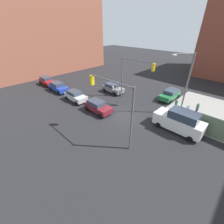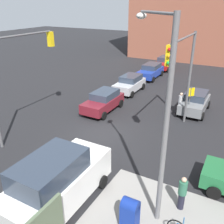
# 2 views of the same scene
# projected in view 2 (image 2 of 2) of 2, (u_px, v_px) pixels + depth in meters

# --- Properties ---
(ground_plane) EXTENTS (120.00, 120.00, 0.00)m
(ground_plane) POSITION_uv_depth(u_px,v_px,m) (102.00, 133.00, 17.09)
(ground_plane) COLOR black
(traffic_signal_nw_corner) EXTENTS (5.77, 0.36, 6.50)m
(traffic_signal_nw_corner) POSITION_uv_depth(u_px,v_px,m) (184.00, 66.00, 15.06)
(traffic_signal_nw_corner) COLOR #59595B
(traffic_signal_nw_corner) RESTS_ON ground
(traffic_signal_se_corner) EXTENTS (5.64, 0.36, 6.50)m
(traffic_signal_se_corner) POSITION_uv_depth(u_px,v_px,m) (18.00, 66.00, 15.31)
(traffic_signal_se_corner) COLOR #59595B
(traffic_signal_se_corner) RESTS_ON ground
(street_lamp_corner) EXTENTS (2.00, 2.05, 8.00)m
(street_lamp_corner) POSITION_uv_depth(u_px,v_px,m) (162.00, 111.00, 8.79)
(street_lamp_corner) COLOR slate
(street_lamp_corner) RESTS_ON ground
(warning_sign_two_way) EXTENTS (0.48, 0.48, 2.40)m
(warning_sign_two_way) POSITION_uv_depth(u_px,v_px,m) (190.00, 97.00, 18.76)
(warning_sign_two_way) COLOR #4C4C4C
(warning_sign_two_way) RESTS_ON ground
(mailbox_blue) EXTENTS (0.56, 0.64, 1.43)m
(mailbox_blue) POSITION_uv_depth(u_px,v_px,m) (130.00, 213.00, 9.62)
(mailbox_blue) COLOR navy
(mailbox_blue) RESTS_ON ground
(sedan_silver) EXTENTS (4.06, 2.02, 1.62)m
(sedan_silver) POSITION_uv_depth(u_px,v_px,m) (130.00, 84.00, 24.56)
(sedan_silver) COLOR #B7BABF
(sedan_silver) RESTS_ON ground
(hatchback_gray) EXTENTS (3.92, 2.02, 1.62)m
(hatchback_gray) POSITION_uv_depth(u_px,v_px,m) (195.00, 102.00, 20.08)
(hatchback_gray) COLOR slate
(hatchback_gray) RESTS_ON ground
(sedan_red) EXTENTS (4.14, 2.02, 1.62)m
(sedan_red) POSITION_uv_depth(u_px,v_px,m) (165.00, 63.00, 32.94)
(sedan_red) COLOR #B21919
(sedan_red) RESTS_ON ground
(hatchback_maroon) EXTENTS (4.17, 2.02, 1.62)m
(hatchback_maroon) POSITION_uv_depth(u_px,v_px,m) (103.00, 101.00, 20.26)
(hatchback_maroon) COLOR maroon
(hatchback_maroon) RESTS_ON ground
(sedan_blue) EXTENTS (4.44, 2.02, 1.62)m
(sedan_blue) POSITION_uv_depth(u_px,v_px,m) (151.00, 71.00, 29.10)
(sedan_blue) COLOR #1E389E
(sedan_blue) RESTS_ON ground
(van_white_delivery) EXTENTS (5.40, 2.32, 2.62)m
(van_white_delivery) POSITION_uv_depth(u_px,v_px,m) (57.00, 182.00, 10.48)
(van_white_delivery) COLOR white
(van_white_delivery) RESTS_ON ground
(pedestrian_crossing) EXTENTS (0.36, 0.36, 1.63)m
(pedestrian_crossing) POSITION_uv_depth(u_px,v_px,m) (182.00, 193.00, 10.53)
(pedestrian_crossing) COLOR #2D664C
(pedestrian_crossing) RESTS_ON ground
(pedestrian_walking_north) EXTENTS (0.36, 0.36, 1.75)m
(pedestrian_walking_north) POSITION_uv_depth(u_px,v_px,m) (180.00, 103.00, 19.70)
(pedestrian_walking_north) COLOR #B2B2B7
(pedestrian_walking_north) RESTS_ON ground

